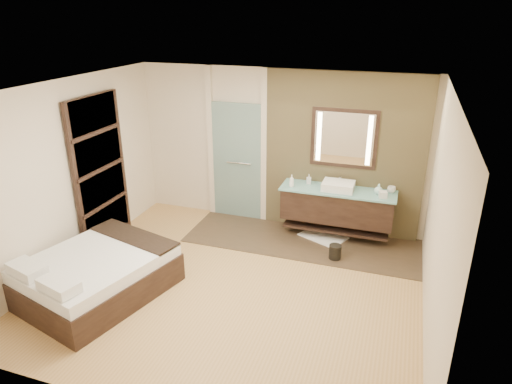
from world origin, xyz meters
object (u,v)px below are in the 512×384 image
(bed, at_px, (97,275))
(waste_bin, at_px, (335,252))
(mirror_unit, at_px, (344,138))
(vanity, at_px, (337,205))

(bed, relative_size, waste_bin, 9.14)
(bed, distance_m, waste_bin, 3.46)
(bed, bearing_deg, mirror_unit, 61.41)
(mirror_unit, relative_size, waste_bin, 4.54)
(vanity, distance_m, waste_bin, 0.87)
(vanity, bearing_deg, waste_bin, -80.86)
(bed, bearing_deg, vanity, 58.94)
(bed, bearing_deg, waste_bin, 48.91)
(vanity, xyz_separation_m, mirror_unit, (0.00, 0.24, 1.07))
(mirror_unit, bearing_deg, vanity, -90.00)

